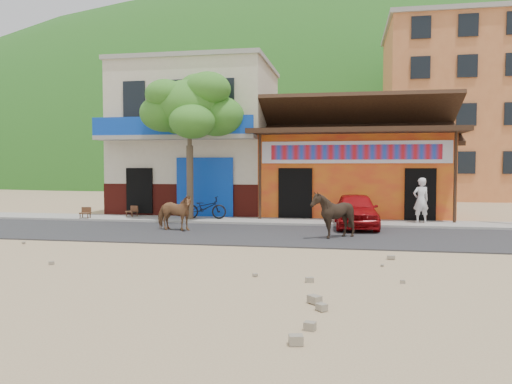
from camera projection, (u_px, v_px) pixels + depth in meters
ground at (283, 248)px, 13.93m from camera, size 120.00×120.00×0.00m
road at (293, 235)px, 16.38m from camera, size 60.00×5.00×0.04m
sidewalk at (303, 222)px, 19.82m from camera, size 60.00×2.00×0.12m
dance_club at (353, 176)px, 23.29m from camera, size 8.00×6.00×3.60m
cafe_building at (199, 141)px, 24.56m from camera, size 7.00×6.00×7.00m
apartment_front at (452, 114)px, 35.55m from camera, size 9.00×9.00×12.00m
hillside at (338, 107)px, 82.05m from camera, size 100.00×40.00×24.00m
tree at (190, 146)px, 20.29m from camera, size 3.00×3.00×6.00m
cow_tan at (174, 213)px, 17.38m from camera, size 1.57×0.92×1.25m
cow_dark at (333, 215)px, 15.53m from camera, size 1.35×1.21×1.46m
red_car at (356, 210)px, 18.24m from camera, size 1.70×3.81×1.27m
scooter at (205, 208)px, 20.44m from camera, size 1.80×0.81×0.92m
pedestrian at (421, 200)px, 18.97m from camera, size 0.73×0.61×1.73m
cafe_chair_left at (132, 207)px, 21.49m from camera, size 0.49×0.49×0.84m
cafe_chair_right at (85, 208)px, 20.74m from camera, size 0.46×0.46×0.84m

